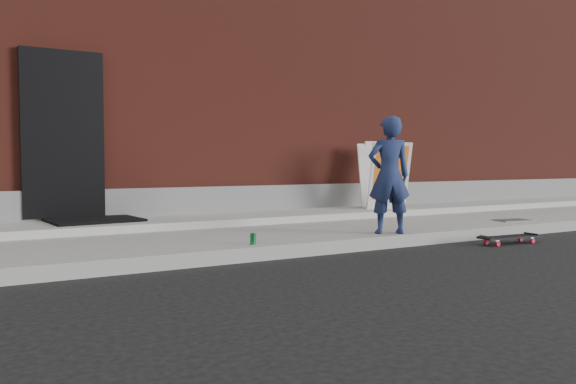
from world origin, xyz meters
TOP-DOWN VIEW (x-y plane):
  - ground at (0.00, 0.00)m, footprint 80.00×80.00m
  - sidewalk at (0.00, 1.50)m, footprint 20.00×3.00m
  - apron at (0.00, 2.40)m, footprint 20.00×1.20m
  - building at (-0.00, 6.99)m, footprint 20.00×8.10m
  - child at (0.74, 0.20)m, footprint 0.61×0.52m
  - skateboard at (2.17, -0.43)m, footprint 0.87×0.28m
  - pizza_sign at (2.34, 2.23)m, footprint 0.88×0.96m
  - soda_can at (-1.11, 0.20)m, footprint 0.07×0.07m
  - doormat at (-2.30, 2.52)m, footprint 1.21×1.02m
  - utility_plate at (3.34, 0.45)m, footprint 0.56×0.42m

SIDE VIEW (x-z plane):
  - ground at x=0.00m, z-range 0.00..0.00m
  - sidewalk at x=0.00m, z-range 0.00..0.15m
  - skateboard at x=2.17m, z-range 0.03..0.13m
  - utility_plate at x=3.34m, z-range 0.15..0.17m
  - apron at x=0.00m, z-range 0.15..0.25m
  - soda_can at x=-1.11m, z-range 0.15..0.27m
  - doormat at x=-2.30m, z-range 0.25..0.28m
  - pizza_sign at x=2.34m, z-range 0.25..1.38m
  - child at x=0.74m, z-range 0.15..1.58m
  - building at x=0.00m, z-range 0.00..5.00m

